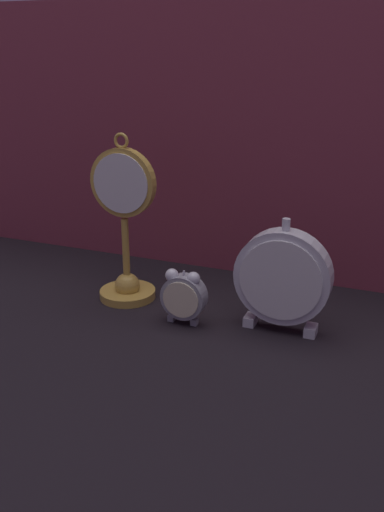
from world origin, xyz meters
TOP-DOWN VIEW (x-y plane):
  - ground_plane at (0.00, 0.00)m, footprint 4.00×4.00m
  - fabric_backdrop_drape at (0.00, 0.33)m, footprint 1.53×0.01m
  - pocket_watch_on_stand at (-0.15, 0.10)m, footprint 0.13×0.11m
  - alarm_clock_twin_bell at (-0.00, 0.04)m, footprint 0.08×0.03m
  - mantel_clock_silver at (0.17, 0.08)m, footprint 0.17×0.04m

SIDE VIEW (x-z plane):
  - ground_plane at x=0.00m, z-range 0.00..0.00m
  - alarm_clock_twin_bell at x=0.00m, z-range 0.01..0.11m
  - mantel_clock_silver at x=0.17m, z-range 0.00..0.20m
  - pocket_watch_on_stand at x=-0.15m, z-range -0.03..0.30m
  - fabric_backdrop_drape at x=0.00m, z-range 0.00..0.57m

